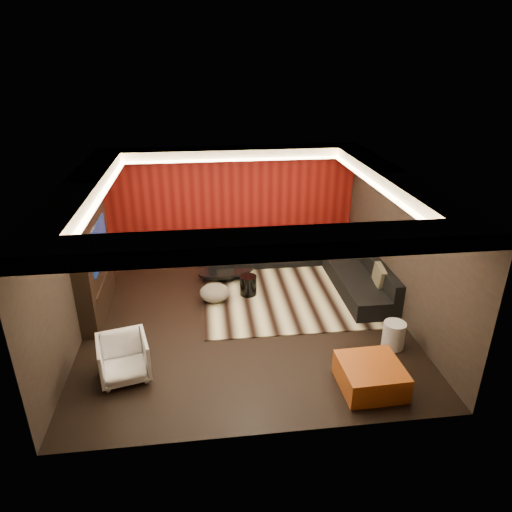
{
  "coord_description": "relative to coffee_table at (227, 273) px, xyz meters",
  "views": [
    {
      "loc": [
        -0.72,
        -7.63,
        4.76
      ],
      "look_at": [
        0.3,
        0.6,
        1.05
      ],
      "focal_mm": 32.0,
      "sensor_mm": 36.0,
      "label": 1
    }
  ],
  "objects": [
    {
      "name": "orange_ottoman",
      "position": [
        1.96,
        -4.01,
        0.08
      ],
      "size": [
        0.95,
        0.95,
        0.41
      ],
      "primitive_type": "cube",
      "rotation": [
        0.0,
        0.0,
        0.03
      ],
      "color": "#A74F15",
      "rests_on": "floor"
    },
    {
      "name": "throw_pillows",
      "position": [
        1.74,
        0.23,
        0.49
      ],
      "size": [
        3.28,
        2.8,
        0.5
      ],
      "color": "#B6AF85",
      "rests_on": "sectional_sofa"
    },
    {
      "name": "cove_front",
      "position": [
        0.24,
        -4.13,
        2.47
      ],
      "size": [
        4.8,
        0.08,
        0.04
      ],
      "primitive_type": "cube",
      "color": "#FFD899",
      "rests_on": "ground"
    },
    {
      "name": "wall_left",
      "position": [
        -2.77,
        -1.77,
        1.27
      ],
      "size": [
        0.02,
        6.0,
        2.8
      ],
      "primitive_type": "cube",
      "color": "black",
      "rests_on": "ground"
    },
    {
      "name": "striped_pouf",
      "position": [
        -0.31,
        -1.02,
        0.06
      ],
      "size": [
        0.71,
        0.71,
        0.34
      ],
      "primitive_type": "ellipsoid",
      "rotation": [
        0.0,
        0.0,
        0.15
      ],
      "color": "beige",
      "rests_on": "rug"
    },
    {
      "name": "tv_surround",
      "position": [
        -2.61,
        -1.17,
        0.97
      ],
      "size": [
        0.3,
        2.0,
        2.2
      ],
      "primitive_type": "cube",
      "color": "black",
      "rests_on": "ground"
    },
    {
      "name": "soffit_right",
      "position": [
        2.94,
        -1.77,
        2.56
      ],
      "size": [
        0.6,
        4.8,
        0.22
      ],
      "primitive_type": "cube",
      "color": "silver",
      "rests_on": "ground"
    },
    {
      "name": "floor",
      "position": [
        0.24,
        -1.77,
        -0.14
      ],
      "size": [
        6.0,
        6.0,
        0.02
      ],
      "primitive_type": "cube",
      "color": "black",
      "rests_on": "ground"
    },
    {
      "name": "soffit_left",
      "position": [
        -2.46,
        -1.77,
        2.56
      ],
      "size": [
        0.6,
        4.8,
        0.22
      ],
      "primitive_type": "cube",
      "color": "silver",
      "rests_on": "ground"
    },
    {
      "name": "armchair",
      "position": [
        -1.83,
        -3.29,
        0.22
      ],
      "size": [
        0.91,
        0.93,
        0.7
      ],
      "primitive_type": "imported",
      "rotation": [
        0.0,
        0.0,
        0.23
      ],
      "color": "white",
      "rests_on": "floor"
    },
    {
      "name": "wall_back",
      "position": [
        0.24,
        1.24,
        1.27
      ],
      "size": [
        6.0,
        0.02,
        2.8
      ],
      "primitive_type": "cube",
      "color": "black",
      "rests_on": "ground"
    },
    {
      "name": "drum_stool",
      "position": [
        0.41,
        -0.84,
        0.1
      ],
      "size": [
        0.37,
        0.37,
        0.43
      ],
      "primitive_type": "cylinder",
      "rotation": [
        0.0,
        0.0,
        -0.03
      ],
      "color": "black",
      "rests_on": "rug"
    },
    {
      "name": "soffit_back",
      "position": [
        0.24,
        0.93,
        2.56
      ],
      "size": [
        6.0,
        0.6,
        0.22
      ],
      "primitive_type": "cube",
      "color": "silver",
      "rests_on": "ground"
    },
    {
      "name": "cove_right",
      "position": [
        2.6,
        -1.77,
        2.47
      ],
      "size": [
        0.08,
        4.8,
        0.04
      ],
      "primitive_type": "cube",
      "color": "#FFD899",
      "rests_on": "ground"
    },
    {
      "name": "white_side_table",
      "position": [
        2.74,
        -3.03,
        0.11
      ],
      "size": [
        0.5,
        0.5,
        0.48
      ],
      "primitive_type": "cylinder",
      "rotation": [
        0.0,
        0.0,
        0.37
      ],
      "color": "silver",
      "rests_on": "floor"
    },
    {
      "name": "red_feature_wall",
      "position": [
        0.24,
        1.2,
        1.27
      ],
      "size": [
        5.98,
        0.05,
        2.78
      ],
      "primitive_type": "cube",
      "color": "#6B0C0A",
      "rests_on": "ground"
    },
    {
      "name": "rug",
      "position": [
        1.44,
        -0.98,
        -0.12
      ],
      "size": [
        4.01,
        3.01,
        0.02
      ],
      "primitive_type": "cube",
      "rotation": [
        0.0,
        0.0,
        -0.0
      ],
      "color": "beige",
      "rests_on": "floor"
    },
    {
      "name": "tv_screen",
      "position": [
        -2.45,
        -1.17,
        1.32
      ],
      "size": [
        0.04,
        1.3,
        0.8
      ],
      "primitive_type": "cube",
      "color": "black",
      "rests_on": "ground"
    },
    {
      "name": "tv_shelf",
      "position": [
        -2.45,
        -1.17,
        0.57
      ],
      "size": [
        0.04,
        1.6,
        0.04
      ],
      "primitive_type": "cube",
      "color": "black",
      "rests_on": "ground"
    },
    {
      "name": "ceiling",
      "position": [
        0.24,
        -1.77,
        2.68
      ],
      "size": [
        6.0,
        6.0,
        0.02
      ],
      "primitive_type": "cube",
      "color": "silver",
      "rests_on": "ground"
    },
    {
      "name": "cove_back",
      "position": [
        0.24,
        0.59,
        2.47
      ],
      "size": [
        4.8,
        0.08,
        0.04
      ],
      "primitive_type": "cube",
      "color": "#FFD899",
      "rests_on": "ground"
    },
    {
      "name": "wall_right",
      "position": [
        3.25,
        -1.77,
        1.27
      ],
      "size": [
        0.02,
        6.0,
        2.8
      ],
      "primitive_type": "cube",
      "color": "black",
      "rests_on": "ground"
    },
    {
      "name": "coffee_table",
      "position": [
        0.0,
        0.0,
        0.0
      ],
      "size": [
        1.64,
        1.64,
        0.22
      ],
      "primitive_type": "cylinder",
      "rotation": [
        0.0,
        0.0,
        0.29
      ],
      "color": "black",
      "rests_on": "rug"
    },
    {
      "name": "cove_left",
      "position": [
        -2.12,
        -1.77,
        2.47
      ],
      "size": [
        0.08,
        4.8,
        0.04
      ],
      "primitive_type": "cube",
      "color": "#FFD899",
      "rests_on": "ground"
    },
    {
      "name": "sectional_sofa",
      "position": [
        1.97,
        0.1,
        0.13
      ],
      "size": [
        3.65,
        3.5,
        0.75
      ],
      "color": "black",
      "rests_on": "floor"
    },
    {
      "name": "soffit_front",
      "position": [
        0.24,
        -4.47,
        2.56
      ],
      "size": [
        6.0,
        0.6,
        0.22
      ],
      "primitive_type": "cube",
      "color": "silver",
      "rests_on": "ground"
    }
  ]
}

